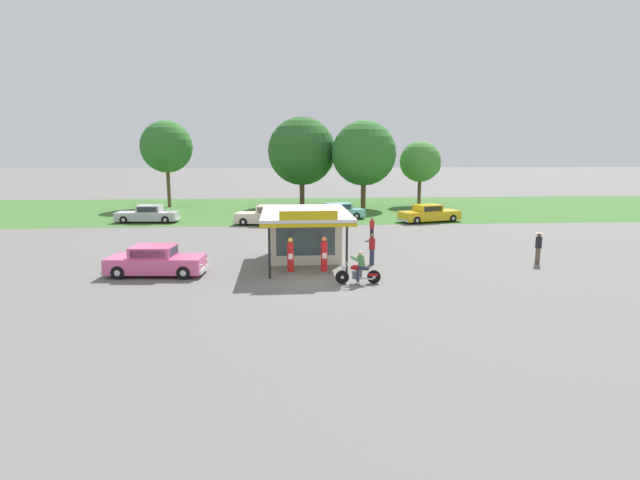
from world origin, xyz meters
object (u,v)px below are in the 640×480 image
parked_car_back_row_centre (335,212)px  bystander_leaning_by_kiosk (327,232)px  parked_car_back_row_left (429,214)px  motorcycle_with_rider (359,270)px  parked_car_back_row_centre_left (148,215)px  gas_pump_offside (324,257)px  featured_classic_sedan (156,262)px  bystander_strolling_foreground (538,247)px  bystander_admiring_sedan (372,228)px  parked_car_back_row_far_right (267,216)px  bystander_chatting_near_pumps (372,248)px  gas_pump_nearside (290,257)px

parked_car_back_row_centre → bystander_leaning_by_kiosk: bystander_leaning_by_kiosk is taller
parked_car_back_row_left → parked_car_back_row_centre: 8.32m
motorcycle_with_rider → parked_car_back_row_centre_left: bearing=125.1°
gas_pump_offside → motorcycle_with_rider: bearing=-56.7°
motorcycle_with_rider → parked_car_back_row_centre_left: size_ratio=0.39×
featured_classic_sedan → parked_car_back_row_left: (19.20, 17.64, -0.01)m
gas_pump_offside → bystander_leaning_by_kiosk: gas_pump_offside is taller
motorcycle_with_rider → bystander_leaning_by_kiosk: bearing=93.9°
gas_pump_offside → motorcycle_with_rider: (1.46, -2.22, -0.21)m
bystander_strolling_foreground → bystander_admiring_sedan: 11.45m
parked_car_back_row_left → parked_car_back_row_far_right: 14.13m
featured_classic_sedan → bystander_leaning_by_kiosk: bearing=37.3°
bystander_leaning_by_kiosk → parked_car_back_row_left: bearing=46.9°
featured_classic_sedan → bystander_strolling_foreground: size_ratio=2.90×
parked_car_back_row_centre_left → bystander_leaning_by_kiosk: size_ratio=3.12×
gas_pump_offside → parked_car_back_row_centre_left: bearing=125.3°
bystander_leaning_by_kiosk → bystander_admiring_sedan: (3.37, 2.32, -0.13)m
gas_pump_offside → featured_classic_sedan: 8.51m
bystander_admiring_sedan → parked_car_back_row_centre_left: bearing=151.4°
bystander_chatting_near_pumps → featured_classic_sedan: bearing=-172.7°
bystander_chatting_near_pumps → bystander_admiring_sedan: bystander_chatting_near_pumps is taller
gas_pump_offside → bystander_chatting_near_pumps: 3.23m
bystander_chatting_near_pumps → bystander_admiring_sedan: bearing=80.0°
gas_pump_nearside → motorcycle_with_rider: (3.19, -2.22, -0.20)m
gas_pump_offside → parked_car_back_row_left: gas_pump_offside is taller
gas_pump_nearside → bystander_admiring_sedan: 11.30m
parked_car_back_row_centre_left → featured_classic_sedan: bearing=-74.7°
bystander_chatting_near_pumps → bystander_strolling_foreground: bearing=-2.3°
parked_car_back_row_centre_left → bystander_chatting_near_pumps: bystander_chatting_near_pumps is taller
parked_car_back_row_far_right → bystander_admiring_sedan: 10.79m
parked_car_back_row_far_right → gas_pump_offside: bearing=-78.8°
gas_pump_nearside → bystander_chatting_near_pumps: 4.80m
parked_car_back_row_centre → motorcycle_with_rider: bearing=-93.2°
bystander_strolling_foreground → bystander_chatting_near_pumps: bearing=177.7°
bystander_admiring_sedan → bystander_leaning_by_kiosk: bearing=-145.5°
parked_car_back_row_centre_left → bystander_leaning_by_kiosk: 18.95m
parked_car_back_row_centre_left → parked_car_back_row_centre: bearing=2.7°
parked_car_back_row_centre_left → bystander_admiring_sedan: 20.44m
gas_pump_offside → bystander_admiring_sedan: 10.50m
bystander_leaning_by_kiosk → gas_pump_offside: bearing=-96.3°
bystander_chatting_near_pumps → parked_car_back_row_left: bearing=63.9°
gas_pump_nearside → bystander_leaning_by_kiosk: bearing=70.9°
parked_car_back_row_far_right → bystander_leaning_by_kiosk: size_ratio=3.04×
featured_classic_sedan → parked_car_back_row_far_right: parked_car_back_row_far_right is taller
gas_pump_nearside → parked_car_back_row_centre: 20.69m
bystander_strolling_foreground → bystander_chatting_near_pumps: size_ratio=1.01×
gas_pump_offside → bystander_leaning_by_kiosk: bearing=83.7°
motorcycle_with_rider → featured_classic_sedan: (-9.97, 2.44, 0.04)m
bystander_leaning_by_kiosk → parked_car_back_row_far_right: bearing=113.0°
parked_car_back_row_left → bystander_strolling_foreground: (1.33, -16.58, 0.25)m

